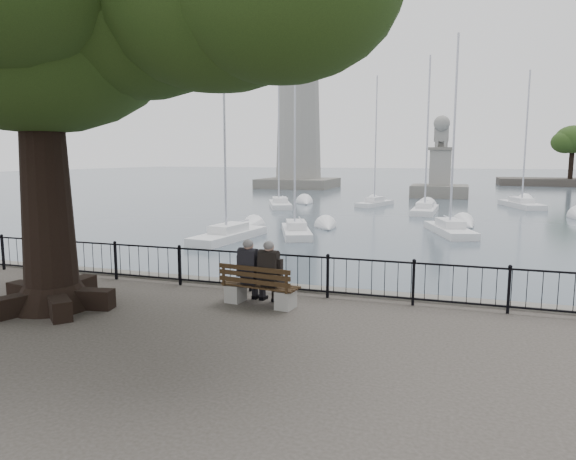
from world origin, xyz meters
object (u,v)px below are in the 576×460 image
at_px(bench, 259,291).
at_px(lion_monument, 440,177).
at_px(person_right, 272,276).
at_px(lighthouse, 299,94).
at_px(person_left, 252,273).

bearing_deg(bench, lion_monument, 87.26).
relative_size(person_right, lighthouse, 0.05).
bearing_deg(person_right, lion_monument, 87.60).
distance_m(person_left, lighthouse, 63.98).
distance_m(person_right, lion_monument, 48.53).
xyz_separation_m(lighthouse, lion_monument, (20.00, -12.07, -10.96)).
xyz_separation_m(person_right, lighthouse, (-17.96, 60.55, 11.49)).
bearing_deg(bench, person_right, 12.50).
xyz_separation_m(bench, person_left, (-0.23, 0.14, 0.36)).
distance_m(person_left, lion_monument, 48.48).
relative_size(bench, person_right, 1.23).
bearing_deg(person_left, lighthouse, 106.09).
bearing_deg(person_right, lighthouse, 106.52).
xyz_separation_m(person_left, lion_monument, (2.56, 48.41, 0.53)).
distance_m(bench, person_right, 0.47).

